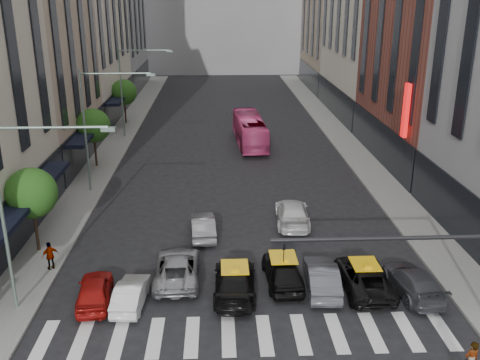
{
  "coord_description": "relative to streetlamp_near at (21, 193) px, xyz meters",
  "views": [
    {
      "loc": [
        -1.36,
        -18.36,
        14.25
      ],
      "look_at": [
        -0.09,
        10.74,
        4.0
      ],
      "focal_mm": 40.0,
      "sensor_mm": 36.0,
      "label": 1
    }
  ],
  "objects": [
    {
      "name": "pedestrian_far",
      "position": [
        -0.36,
        3.67,
        -4.97
      ],
      "size": [
        0.97,
        0.85,
        1.57
      ],
      "primitive_type": "imported",
      "rotation": [
        0.0,
        0.0,
        3.77
      ],
      "color": "gray",
      "rests_on": "sidewalk_left"
    },
    {
      "name": "taxi_left",
      "position": [
        9.44,
        0.98,
        -5.17
      ],
      "size": [
        2.26,
        5.14,
        1.47
      ],
      "primitive_type": "imported",
      "rotation": [
        0.0,
        0.0,
        3.1
      ],
      "color": "black",
      "rests_on": "ground"
    },
    {
      "name": "car_white_front",
      "position": [
        4.43,
        0.2,
        -5.3
      ],
      "size": [
        1.54,
        3.77,
        1.22
      ],
      "primitive_type": "imported",
      "rotation": [
        0.0,
        0.0,
        3.07
      ],
      "color": "silver",
      "rests_on": "ground"
    },
    {
      "name": "ground",
      "position": [
        10.04,
        -4.0,
        -5.9
      ],
      "size": [
        160.0,
        160.0,
        0.0
      ],
      "primitive_type": "plane",
      "color": "black",
      "rests_on": "ground"
    },
    {
      "name": "bus",
      "position": [
        11.87,
        28.71,
        -4.45
      ],
      "size": [
        3.02,
        10.56,
        2.91
      ],
      "primitive_type": "imported",
      "rotation": [
        0.0,
        0.0,
        3.2
      ],
      "color": "#CF3C77",
      "rests_on": "ground"
    },
    {
      "name": "tree_mid",
      "position": [
        -1.76,
        22.0,
        -2.25
      ],
      "size": [
        2.88,
        2.88,
        4.95
      ],
      "color": "black",
      "rests_on": "sidewalk_left"
    },
    {
      "name": "building_left_b",
      "position": [
        -6.96,
        24.0,
        6.1
      ],
      "size": [
        8.0,
        16.0,
        24.0
      ],
      "primitive_type": "cube",
      "color": "tan",
      "rests_on": "ground"
    },
    {
      "name": "car_red",
      "position": [
        2.64,
        0.47,
        -5.23
      ],
      "size": [
        2.02,
        4.1,
        1.35
      ],
      "primitive_type": "imported",
      "rotation": [
        0.0,
        0.0,
        3.25
      ],
      "color": "#9D110E",
      "rests_on": "ground"
    },
    {
      "name": "taxi_right",
      "position": [
        15.99,
        1.19,
        -5.22
      ],
      "size": [
        2.35,
        4.98,
        1.37
      ],
      "primitive_type": "imported",
      "rotation": [
        0.0,
        0.0,
        3.16
      ],
      "color": "black",
      "rests_on": "ground"
    },
    {
      "name": "sidewalk_left",
      "position": [
        -1.46,
        26.0,
        -5.83
      ],
      "size": [
        3.0,
        96.0,
        0.15
      ],
      "primitive_type": "cube",
      "color": "slate",
      "rests_on": "ground"
    },
    {
      "name": "car_grey_curb",
      "position": [
        18.3,
        0.64,
        -5.24
      ],
      "size": [
        2.31,
        4.72,
        1.32
      ],
      "primitive_type": "imported",
      "rotation": [
        0.0,
        0.0,
        3.25
      ],
      "color": "#3B3C42",
      "rests_on": "ground"
    },
    {
      "name": "car_row2_right",
      "position": [
        13.48,
        9.44,
        -5.17
      ],
      "size": [
        2.39,
        5.18,
        1.47
      ],
      "primitive_type": "imported",
      "rotation": [
        0.0,
        0.0,
        3.08
      ],
      "color": "silver",
      "rests_on": "ground"
    },
    {
      "name": "sidewalk_right",
      "position": [
        21.54,
        26.0,
        -5.83
      ],
      "size": [
        3.0,
        96.0,
        0.15
      ],
      "primitive_type": "cube",
      "color": "slate",
      "rests_on": "ground"
    },
    {
      "name": "rider",
      "position": [
        18.15,
        -5.99,
        -4.22
      ],
      "size": [
        0.69,
        0.54,
        1.69
      ],
      "primitive_type": "imported",
      "rotation": [
        0.0,
        0.0,
        3.37
      ],
      "color": "gray",
      "rests_on": "motorcycle"
    },
    {
      "name": "tree_far",
      "position": [
        -1.76,
        38.0,
        -2.25
      ],
      "size": [
        2.88,
        2.88,
        4.95
      ],
      "color": "black",
      "rests_on": "sidewalk_left"
    },
    {
      "name": "streetlamp_mid",
      "position": [
        0.0,
        16.0,
        0.0
      ],
      "size": [
        5.38,
        0.25,
        9.0
      ],
      "color": "gray",
      "rests_on": "sidewalk_left"
    },
    {
      "name": "car_row2_left",
      "position": [
        7.72,
        7.77,
        -5.23
      ],
      "size": [
        1.73,
        4.19,
        1.35
      ],
      "primitive_type": "imported",
      "rotation": [
        0.0,
        0.0,
        3.22
      ],
      "color": "gray",
      "rests_on": "ground"
    },
    {
      "name": "traffic_signal",
      "position": [
        17.74,
        -5.0,
        -1.43
      ],
      "size": [
        10.1,
        0.2,
        6.0
      ],
      "color": "black",
      "rests_on": "ground"
    },
    {
      "name": "liberty_sign",
      "position": [
        22.64,
        16.0,
        0.1
      ],
      "size": [
        0.3,
        0.7,
        4.0
      ],
      "color": "red",
      "rests_on": "ground"
    },
    {
      "name": "taxi_center",
      "position": [
        11.94,
        1.87,
        -5.16
      ],
      "size": [
        1.99,
        4.47,
        1.49
      ],
      "primitive_type": "imported",
      "rotation": [
        0.0,
        0.0,
        3.19
      ],
      "color": "black",
      "rests_on": "ground"
    },
    {
      "name": "streetlamp_far",
      "position": [
        0.0,
        32.0,
        0.0
      ],
      "size": [
        5.38,
        0.25,
        9.0
      ],
      "color": "gray",
      "rests_on": "sidewalk_left"
    },
    {
      "name": "building_right_b",
      "position": [
        27.04,
        23.0,
        7.1
      ],
      "size": [
        8.0,
        18.0,
        26.0
      ],
      "primitive_type": "cube",
      "color": "brown",
      "rests_on": "ground"
    },
    {
      "name": "car_grey_mid",
      "position": [
        13.84,
        1.2,
        -5.19
      ],
      "size": [
        1.78,
        4.45,
        1.44
      ],
      "primitive_type": "imported",
      "rotation": [
        0.0,
        0.0,
        3.08
      ],
      "color": "#46474E",
      "rests_on": "ground"
    },
    {
      "name": "car_silver",
      "position": [
        6.48,
        2.52,
        -5.21
      ],
      "size": [
        2.43,
        5.05,
        1.39
      ],
      "primitive_type": "imported",
      "rotation": [
        0.0,
        0.0,
        3.17
      ],
      "color": "gray",
      "rests_on": "ground"
    },
    {
      "name": "streetlamp_near",
      "position": [
        0.0,
        0.0,
        0.0
      ],
      "size": [
        5.38,
        0.25,
        9.0
      ],
      "color": "gray",
      "rests_on": "sidewalk_left"
    },
    {
      "name": "tree_near",
      "position": [
        -1.76,
        6.0,
        -2.25
      ],
      "size": [
        2.88,
        2.88,
        4.95
      ],
      "color": "black",
      "rests_on": "sidewalk_left"
    }
  ]
}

